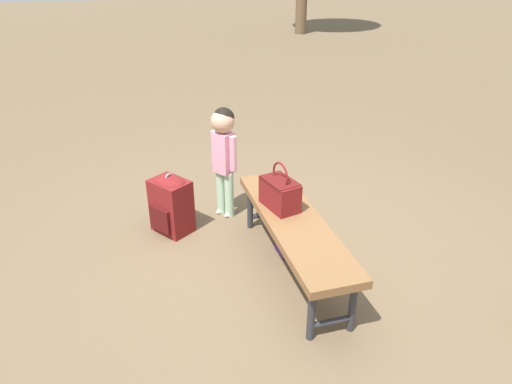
# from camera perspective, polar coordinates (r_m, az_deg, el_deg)

# --- Properties ---
(ground_plane) EXTENTS (40.00, 40.00, 0.00)m
(ground_plane) POSITION_cam_1_polar(r_m,az_deg,el_deg) (3.99, 1.84, -6.70)
(ground_plane) COLOR brown
(ground_plane) RESTS_ON ground
(park_bench) EXTENTS (1.62, 0.48, 0.45)m
(park_bench) POSITION_cam_1_polar(r_m,az_deg,el_deg) (3.54, 4.53, -4.04)
(park_bench) COLOR brown
(park_bench) RESTS_ON ground
(handbag) EXTENTS (0.36, 0.27, 0.37)m
(handbag) POSITION_cam_1_polar(r_m,az_deg,el_deg) (3.61, 2.82, -0.03)
(handbag) COLOR maroon
(handbag) RESTS_ON park_bench
(child_standing) EXTENTS (0.23, 0.20, 1.01)m
(child_standing) POSITION_cam_1_polar(r_m,az_deg,el_deg) (4.19, -3.82, 5.46)
(child_standing) COLOR #B2D8B2
(child_standing) RESTS_ON ground
(backpack_large) EXTENTS (0.40, 0.38, 0.54)m
(backpack_large) POSITION_cam_1_polar(r_m,az_deg,el_deg) (4.16, -9.96, -1.24)
(backpack_large) COLOR maroon
(backpack_large) RESTS_ON ground
(backpack_small) EXTENTS (0.22, 0.24, 0.37)m
(backpack_small) POSITION_cam_1_polar(r_m,az_deg,el_deg) (3.87, 4.24, -4.73)
(backpack_small) COLOR #4C2D66
(backpack_small) RESTS_ON ground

